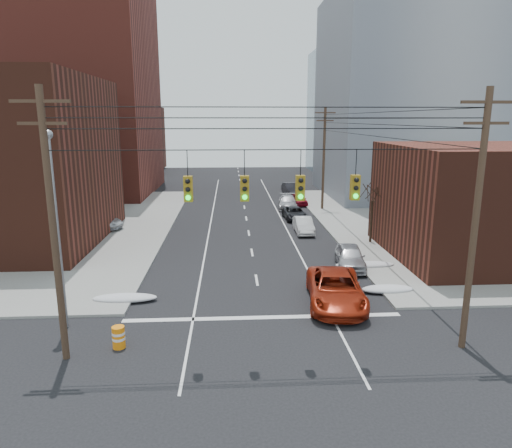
{
  "coord_description": "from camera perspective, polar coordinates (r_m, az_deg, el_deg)",
  "views": [
    {
      "loc": [
        -1.56,
        -14.74,
        9.76
      ],
      "look_at": [
        0.1,
        14.5,
        3.0
      ],
      "focal_mm": 32.0,
      "sensor_mm": 36.0,
      "label": 1
    }
  ],
  "objects": [
    {
      "name": "building_glass",
      "position": [
        88.52,
        13.92,
        13.43
      ],
      "size": [
        20.0,
        18.0,
        22.0
      ],
      "primitive_type": "cube",
      "color": "gray",
      "rests_on": "ground"
    },
    {
      "name": "parked_car_c",
      "position": [
        45.44,
        4.86,
        1.33
      ],
      "size": [
        2.26,
        4.49,
        1.22
      ],
      "primitive_type": "imported",
      "rotation": [
        0.0,
        0.0,
        0.05
      ],
      "color": "black",
      "rests_on": "ground"
    },
    {
      "name": "building_storefront",
      "position": [
        36.89,
        28.85,
        2.39
      ],
      "size": [
        16.0,
        12.0,
        8.0
      ],
      "primitive_type": "cube",
      "color": "#4A2016",
      "rests_on": "ground"
    },
    {
      "name": "parked_car_d",
      "position": [
        51.0,
        3.97,
        2.75
      ],
      "size": [
        2.46,
        5.11,
        1.43
      ],
      "primitive_type": "imported",
      "rotation": [
        0.0,
        0.0,
        -0.09
      ],
      "color": "#A3A2A7",
      "rests_on": "ground"
    },
    {
      "name": "parked_car_f",
      "position": [
        60.58,
        4.35,
        4.42
      ],
      "size": [
        2.05,
        4.77,
        1.53
      ],
      "primitive_type": "imported",
      "rotation": [
        0.0,
        0.0,
        0.1
      ],
      "color": "black",
      "rests_on": "ground"
    },
    {
      "name": "lot_car_b",
      "position": [
        42.96,
        -19.33,
        0.22
      ],
      "size": [
        5.07,
        3.04,
        1.32
      ],
      "primitive_type": "imported",
      "rotation": [
        0.0,
        0.0,
        1.38
      ],
      "color": "silver",
      "rests_on": "sidewalk_nw"
    },
    {
      "name": "building_office",
      "position": [
        63.35,
        19.25,
        14.78
      ],
      "size": [
        22.0,
        20.0,
        25.0
      ],
      "primitive_type": "cube",
      "color": "gray",
      "rests_on": "ground"
    },
    {
      "name": "snow_east_far",
      "position": [
        31.58,
        13.44,
        -4.97
      ],
      "size": [
        4.0,
        1.08,
        0.42
      ],
      "primitive_type": "ellipsoid",
      "color": "silver",
      "rests_on": "ground"
    },
    {
      "name": "bare_tree",
      "position": [
        37.24,
        14.24,
        1.07
      ],
      "size": [
        2.09,
        2.2,
        4.93
      ],
      "color": "black",
      "rests_on": "ground"
    },
    {
      "name": "utility_pole_left",
      "position": [
        19.46,
        -24.07,
        0.07
      ],
      "size": [
        2.2,
        0.28,
        11.0
      ],
      "color": "#473323",
      "rests_on": "ground"
    },
    {
      "name": "traffic_signals",
      "position": [
        17.98,
        2.07,
        4.7
      ],
      "size": [
        17.0,
        0.42,
        2.02
      ],
      "color": "black",
      "rests_on": "ground"
    },
    {
      "name": "utility_pole_far",
      "position": [
        49.93,
        8.47,
        8.29
      ],
      "size": [
        2.2,
        0.28,
        11.0
      ],
      "color": "#473323",
      "rests_on": "ground"
    },
    {
      "name": "lot_car_c",
      "position": [
        41.48,
        -26.7,
        -0.95
      ],
      "size": [
        4.52,
        3.05,
        1.22
      ],
      "primitive_type": "imported",
      "rotation": [
        0.0,
        0.0,
        1.22
      ],
      "color": "black",
      "rests_on": "sidewalk_nw"
    },
    {
      "name": "parked_car_a",
      "position": [
        31.25,
        11.68,
        -4.0
      ],
      "size": [
        2.42,
        4.72,
        1.54
      ],
      "primitive_type": "imported",
      "rotation": [
        0.0,
        0.0,
        -0.14
      ],
      "color": "#ACACB1",
      "rests_on": "ground"
    },
    {
      "name": "construction_barrel",
      "position": [
        21.29,
        -16.8,
        -13.36
      ],
      "size": [
        0.66,
        0.66,
        0.98
      ],
      "rotation": [
        0.0,
        0.0,
        -0.2
      ],
      "color": "orange",
      "rests_on": "ground"
    },
    {
      "name": "snow_ne",
      "position": [
        27.55,
        16.1,
        -7.82
      ],
      "size": [
        3.0,
        1.08,
        0.42
      ],
      "primitive_type": "ellipsoid",
      "color": "silver",
      "rests_on": "ground"
    },
    {
      "name": "lot_car_a",
      "position": [
        38.54,
        -24.4,
        -1.45
      ],
      "size": [
        4.96,
        3.04,
        1.54
      ],
      "primitive_type": "imported",
      "rotation": [
        0.0,
        0.0,
        1.25
      ],
      "color": "silver",
      "rests_on": "sidewalk_nw"
    },
    {
      "name": "utility_pole_right",
      "position": [
        20.78,
        25.78,
        0.66
      ],
      "size": [
        2.2,
        0.28,
        11.0
      ],
      "color": "#473323",
      "rests_on": "ground"
    },
    {
      "name": "parked_car_e",
      "position": [
        53.3,
        5.39,
        3.09
      ],
      "size": [
        1.78,
        3.89,
        1.29
      ],
      "primitive_type": "imported",
      "rotation": [
        0.0,
        0.0,
        0.07
      ],
      "color": "maroon",
      "rests_on": "ground"
    },
    {
      "name": "parked_car_b",
      "position": [
        40.1,
        5.96,
        -0.16
      ],
      "size": [
        1.49,
        4.17,
        1.37
      ],
      "primitive_type": "imported",
      "rotation": [
        0.0,
        0.0,
        -0.01
      ],
      "color": "silver",
      "rests_on": "ground"
    },
    {
      "name": "red_pickup",
      "position": [
        25.05,
        9.92,
        -8.01
      ],
      "size": [
        3.54,
        6.49,
        1.72
      ],
      "primitive_type": "imported",
      "rotation": [
        0.0,
        0.0,
        -0.11
      ],
      "color": "maroon",
      "rests_on": "ground"
    },
    {
      "name": "ground",
      "position": [
        17.75,
        2.48,
        -20.37
      ],
      "size": [
        160.0,
        160.0,
        0.0
      ],
      "primitive_type": "plane",
      "color": "black",
      "rests_on": "ground"
    },
    {
      "name": "street_light",
      "position": [
        22.61,
        -23.75,
        1.13
      ],
      "size": [
        0.44,
        0.44,
        9.32
      ],
      "color": "gray",
      "rests_on": "ground"
    },
    {
      "name": "building_brick_far",
      "position": [
        92.13,
        -18.93,
        9.97
      ],
      "size": [
        22.0,
        18.0,
        12.0
      ],
      "primitive_type": "cube",
      "color": "#4A2016",
      "rests_on": "ground"
    },
    {
      "name": "lot_car_d",
      "position": [
        42.32,
        -26.07,
        -0.42
      ],
      "size": [
        4.58,
        2.11,
        1.52
      ],
      "primitive_type": "imported",
      "rotation": [
        0.0,
        0.0,
        1.5
      ],
      "color": "#9F9FA3",
      "rests_on": "sidewalk_nw"
    },
    {
      "name": "snow_nw",
      "position": [
        26.25,
        -16.07,
        -8.87
      ],
      "size": [
        3.5,
        1.08,
        0.42
      ],
      "primitive_type": "ellipsoid",
      "color": "silver",
      "rests_on": "ground"
    },
    {
      "name": "building_brick_tall",
      "position": [
        66.84,
        -23.89,
        16.43
      ],
      "size": [
        24.0,
        20.0,
        30.0
      ],
      "primitive_type": "cube",
      "color": "maroon",
      "rests_on": "ground"
    }
  ]
}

